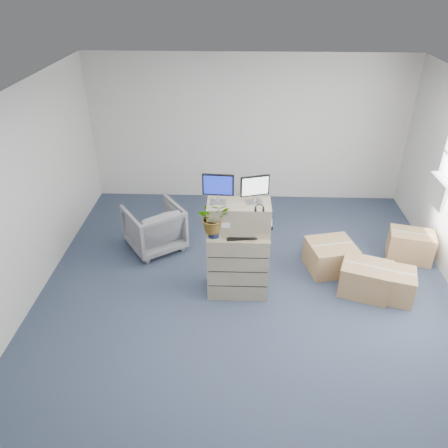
{
  "coord_description": "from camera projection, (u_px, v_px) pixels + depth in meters",
  "views": [
    {
      "loc": [
        -0.15,
        -4.51,
        4.1
      ],
      "look_at": [
        -0.33,
        0.4,
        1.17
      ],
      "focal_mm": 35.0,
      "sensor_mm": 36.0,
      "label": 1
    }
  ],
  "objects": [
    {
      "name": "headphones",
      "position": [
        259.0,
        208.0,
        5.53
      ],
      "size": [
        0.12,
        0.01,
        0.12
      ],
      "primitive_type": "torus",
      "rotation": [
        1.57,
        0.0,
        0.01
      ],
      "color": "black",
      "rests_on": "filing_cabinet_upper"
    },
    {
      "name": "phone_dock",
      "position": [
        236.0,
        227.0,
        5.93
      ],
      "size": [
        0.06,
        0.04,
        0.12
      ],
      "rotation": [
        0.0,
        0.0,
        0.01
      ],
      "color": "silver",
      "rests_on": "filing_cabinet_lower"
    },
    {
      "name": "wall_back",
      "position": [
        248.0,
        130.0,
        8.26
      ],
      "size": [
        6.0,
        0.02,
        2.8
      ],
      "primitive_type": "cube",
      "color": "beige",
      "rests_on": "ground"
    },
    {
      "name": "filing_cabinet_lower",
      "position": [
        238.0,
        262.0,
        6.14
      ],
      "size": [
        0.84,
        0.52,
        0.98
      ],
      "primitive_type": "cube",
      "rotation": [
        0.0,
        0.0,
        0.01
      ],
      "color": "tan",
      "rests_on": "ground"
    },
    {
      "name": "tissue_box",
      "position": [
        263.0,
        223.0,
        5.92
      ],
      "size": [
        0.25,
        0.16,
        0.09
      ],
      "primitive_type": "cube",
      "rotation": [
        0.0,
        0.0,
        -0.21
      ],
      "color": "#46AAF1",
      "rests_on": "external_drive"
    },
    {
      "name": "ground",
      "position": [
        247.0,
        313.0,
        5.96
      ],
      "size": [
        7.0,
        7.0,
        0.0
      ],
      "primitive_type": "plane",
      "color": "#252D43",
      "rests_on": "ground"
    },
    {
      "name": "office_chair",
      "position": [
        154.0,
        225.0,
        7.13
      ],
      "size": [
        1.11,
        1.1,
        0.84
      ],
      "primitive_type": "imported",
      "rotation": [
        0.0,
        0.0,
        3.75
      ],
      "color": "slate",
      "rests_on": "ground"
    },
    {
      "name": "keyboard",
      "position": [
        241.0,
        237.0,
        5.78
      ],
      "size": [
        0.42,
        0.22,
        0.02
      ],
      "primitive_type": "cube",
      "rotation": [
        0.0,
        0.0,
        0.14
      ],
      "color": "black",
      "rests_on": "filing_cabinet_lower"
    },
    {
      "name": "external_drive",
      "position": [
        266.0,
        227.0,
        5.96
      ],
      "size": [
        0.19,
        0.16,
        0.05
      ],
      "primitive_type": "cube",
      "rotation": [
        0.0,
        0.0,
        0.22
      ],
      "color": "black",
      "rests_on": "filing_cabinet_lower"
    },
    {
      "name": "water_bottle",
      "position": [
        243.0,
        222.0,
        5.9
      ],
      "size": [
        0.06,
        0.06,
        0.22
      ],
      "primitive_type": "cylinder",
      "color": "#919599",
      "rests_on": "filing_cabinet_lower"
    },
    {
      "name": "mouse",
      "position": [
        267.0,
        237.0,
        5.76
      ],
      "size": [
        0.09,
        0.06,
        0.03
      ],
      "primitive_type": "ellipsoid",
      "rotation": [
        0.0,
        0.0,
        -0.04
      ],
      "color": "silver",
      "rests_on": "filing_cabinet_lower"
    },
    {
      "name": "potted_plant",
      "position": [
        214.0,
        221.0,
        5.67
      ],
      "size": [
        0.47,
        0.5,
        0.44
      ],
      "rotation": [
        0.0,
        0.0,
        0.01
      ],
      "color": "#95AD8B",
      "rests_on": "filing_cabinet_lower"
    },
    {
      "name": "monitor_right",
      "position": [
        255.0,
        188.0,
        5.62
      ],
      "size": [
        0.38,
        0.2,
        0.38
      ],
      "rotation": [
        0.0,
        0.0,
        0.28
      ],
      "color": "#99999E",
      "rests_on": "filing_cabinet_upper"
    },
    {
      "name": "cardboard_boxes",
      "position": [
        370.0,
        265.0,
        6.52
      ],
      "size": [
        2.1,
        1.57,
        0.48
      ],
      "color": "#A3714E",
      "rests_on": "ground"
    },
    {
      "name": "ac_unit",
      "position": [
        443.0,
        192.0,
        6.45
      ],
      "size": [
        0.24,
        0.6,
        0.4
      ],
      "primitive_type": "cube",
      "color": "silver",
      "rests_on": "wall_right"
    },
    {
      "name": "filing_cabinet_upper",
      "position": [
        239.0,
        217.0,
        5.82
      ],
      "size": [
        0.84,
        0.43,
        0.42
      ],
      "primitive_type": "cube",
      "rotation": [
        0.0,
        0.0,
        0.01
      ],
      "color": "tan",
      "rests_on": "filing_cabinet_lower"
    },
    {
      "name": "monitor_left",
      "position": [
        218.0,
        187.0,
        5.61
      ],
      "size": [
        0.41,
        0.17,
        0.4
      ],
      "rotation": [
        0.0,
        0.0,
        -0.07
      ],
      "color": "#99999E",
      "rests_on": "filing_cabinet_upper"
    }
  ]
}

